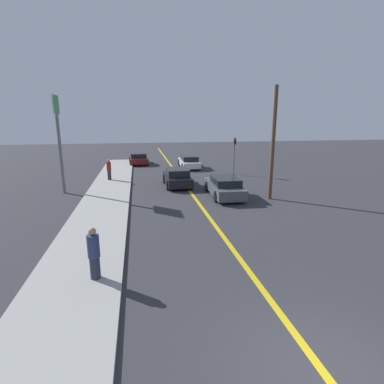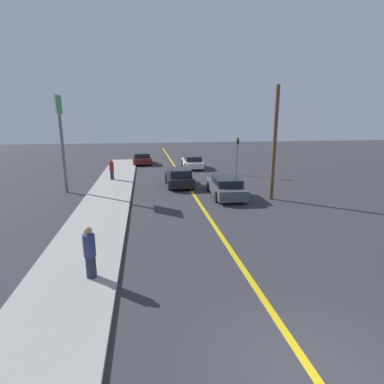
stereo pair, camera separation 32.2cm
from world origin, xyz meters
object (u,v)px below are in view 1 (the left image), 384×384
pedestrian_mid_group (109,169)px  roadside_sign (58,125)px  car_parked_left_lot (138,159)px  utility_pole (273,144)px  car_far_distant (189,162)px  car_near_right_lane (224,186)px  car_ahead_center (177,178)px  pedestrian_near_curb (94,253)px  traffic_light (234,152)px

pedestrian_mid_group → roadside_sign: size_ratio=0.26×
car_parked_left_lot → utility_pole: (8.05, -16.60, 2.81)m
car_far_distant → pedestrian_mid_group: 9.42m
car_near_right_lane → car_ahead_center: (-2.63, 3.50, 0.02)m
car_far_distant → pedestrian_near_curb: (-6.58, -21.48, 0.33)m
car_far_distant → pedestrian_mid_group: (-7.48, -5.70, 0.34)m
pedestrian_near_curb → car_parked_left_lot: bearing=86.6°
car_ahead_center → car_parked_left_lot: car_ahead_center is taller
car_parked_left_lot → utility_pole: bearing=-66.8°
pedestrian_mid_group → roadside_sign: (-2.69, -3.51, 3.56)m
car_parked_left_lot → traffic_light: size_ratio=1.20×
car_parked_left_lot → pedestrian_near_curb: size_ratio=2.41×
utility_pole → pedestrian_mid_group: bearing=144.5°
traffic_light → car_near_right_lane: bearing=-112.4°
car_near_right_lane → utility_pole: 4.02m
car_near_right_lane → utility_pole: utility_pole is taller
pedestrian_near_curb → pedestrian_mid_group: (-0.90, 15.77, 0.01)m
traffic_light → utility_pole: (-0.35, -8.43, 1.35)m
car_parked_left_lot → utility_pole: utility_pole is taller
pedestrian_mid_group → roadside_sign: 5.68m
car_near_right_lane → car_far_distant: (-0.31, 11.91, -0.01)m
car_far_distant → pedestrian_near_curb: size_ratio=2.88×
pedestrian_near_curb → traffic_light: bearing=59.6°
car_parked_left_lot → pedestrian_near_curb: (-1.47, -24.95, 0.34)m
car_parked_left_lot → car_near_right_lane: bearing=-73.2°
car_near_right_lane → pedestrian_near_curb: bearing=-123.3°
car_ahead_center → utility_pole: bearing=-42.7°
car_near_right_lane → utility_pole: size_ratio=0.69×
traffic_light → pedestrian_near_curb: bearing=-120.4°
car_far_distant → pedestrian_near_curb: bearing=-105.9°
car_near_right_lane → pedestrian_near_curb: size_ratio=2.87×
car_ahead_center → car_far_distant: car_ahead_center is taller
car_parked_left_lot → pedestrian_mid_group: (-2.37, -9.18, 0.35)m
car_far_distant → traffic_light: traffic_light is taller
car_near_right_lane → pedestrian_mid_group: (-7.79, 6.21, 0.33)m
pedestrian_mid_group → traffic_light: size_ratio=0.51×
car_parked_left_lot → utility_pole: size_ratio=0.58×
car_ahead_center → utility_pole: (5.26, -4.70, 2.77)m
car_far_distant → utility_pole: 13.73m
roadside_sign → car_near_right_lane: bearing=-14.5°
car_parked_left_lot → pedestrian_mid_group: bearing=-107.1°
car_ahead_center → car_far_distant: 8.73m
car_near_right_lane → car_far_distant: car_near_right_lane is taller
car_ahead_center → pedestrian_mid_group: size_ratio=2.39×
car_near_right_lane → traffic_light: traffic_light is taller
traffic_light → utility_pole: bearing=-92.3°
car_far_distant → traffic_light: bearing=-53.9°
pedestrian_mid_group → car_near_right_lane: bearing=-38.6°
car_near_right_lane → traffic_light: size_ratio=1.43×
pedestrian_near_curb → traffic_light: (9.86, 16.78, 1.12)m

